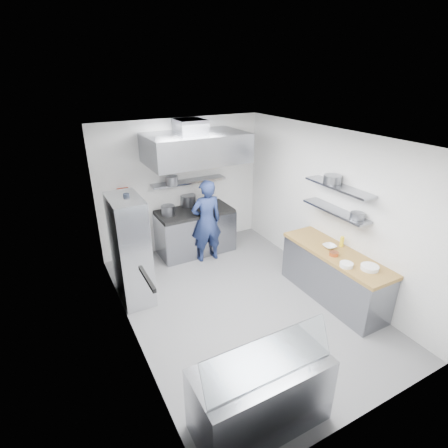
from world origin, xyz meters
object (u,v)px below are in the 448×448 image
gas_range (195,232)px  wire_rack (130,250)px  display_case (260,395)px  chef (207,221)px

gas_range → wire_rack: size_ratio=0.86×
wire_rack → display_case: wire_rack is taller
chef → display_case: chef is taller
wire_rack → gas_range: bearing=33.0°
gas_range → display_case: bearing=-104.3°
gas_range → chef: bearing=-82.2°
gas_range → wire_rack: 2.00m
chef → display_case: size_ratio=1.15×
gas_range → chef: chef is taller
chef → wire_rack: size_ratio=0.93×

